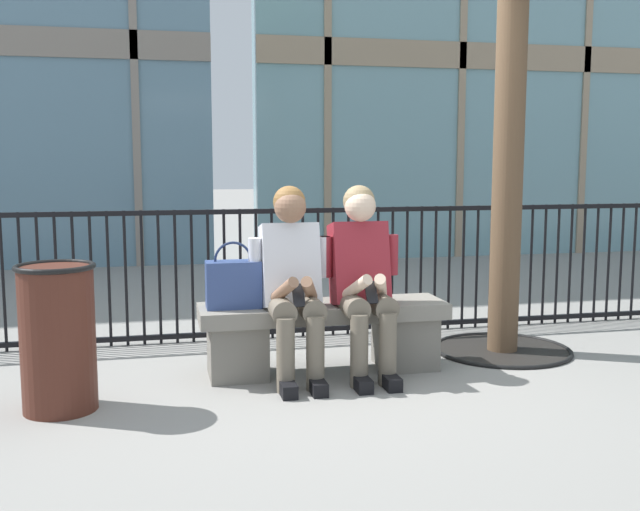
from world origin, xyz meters
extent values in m
plane|color=gray|center=(0.00, 0.00, 0.00)|extent=(60.00, 60.00, 0.00)
cube|color=gray|center=(0.00, 0.00, 0.40)|extent=(1.60, 0.44, 0.10)
cube|color=slate|center=(-0.56, 0.00, 0.17)|extent=(0.36, 0.37, 0.35)
cube|color=slate|center=(0.56, 0.00, 0.17)|extent=(0.36, 0.37, 0.35)
cylinder|color=#6B6051|center=(-0.32, -0.18, 0.47)|extent=(0.15, 0.40, 0.15)
cylinder|color=#6B6051|center=(-0.32, -0.38, 0.23)|extent=(0.11, 0.11, 0.45)
cube|color=black|center=(-0.32, -0.44, 0.04)|extent=(0.09, 0.22, 0.08)
cylinder|color=#6B6051|center=(-0.14, -0.18, 0.47)|extent=(0.15, 0.40, 0.15)
cylinder|color=#6B6051|center=(-0.14, -0.38, 0.23)|extent=(0.11, 0.11, 0.45)
cube|color=black|center=(-0.14, -0.44, 0.04)|extent=(0.09, 0.22, 0.08)
cube|color=silver|center=(-0.23, -0.04, 0.71)|extent=(0.36, 0.30, 0.55)
cylinder|color=silver|center=(-0.45, -0.04, 0.76)|extent=(0.08, 0.08, 0.26)
cylinder|color=#8E664C|center=(-0.31, -0.26, 0.59)|extent=(0.16, 0.28, 0.20)
cylinder|color=silver|center=(-0.01, -0.04, 0.76)|extent=(0.08, 0.08, 0.26)
cylinder|color=#8E664C|center=(-0.15, -0.26, 0.59)|extent=(0.16, 0.28, 0.20)
cube|color=black|center=(-0.23, -0.32, 0.57)|extent=(0.07, 0.10, 0.13)
sphere|color=#8E664C|center=(-0.23, -0.06, 1.08)|extent=(0.20, 0.20, 0.20)
sphere|color=olive|center=(-0.23, -0.03, 1.11)|extent=(0.20, 0.20, 0.20)
cylinder|color=#6B6051|center=(0.14, -0.18, 0.47)|extent=(0.15, 0.40, 0.15)
cylinder|color=#6B6051|center=(0.14, -0.38, 0.23)|extent=(0.11, 0.11, 0.45)
cube|color=black|center=(0.14, -0.44, 0.04)|extent=(0.09, 0.22, 0.08)
cylinder|color=#6B6051|center=(0.32, -0.18, 0.47)|extent=(0.15, 0.40, 0.15)
cylinder|color=#6B6051|center=(0.32, -0.38, 0.23)|extent=(0.11, 0.11, 0.45)
cube|color=black|center=(0.32, -0.44, 0.04)|extent=(0.09, 0.22, 0.08)
cube|color=maroon|center=(0.23, -0.04, 0.71)|extent=(0.36, 0.30, 0.55)
cylinder|color=maroon|center=(0.01, -0.04, 0.76)|extent=(0.08, 0.08, 0.26)
cylinder|color=beige|center=(0.15, -0.26, 0.59)|extent=(0.16, 0.28, 0.20)
cylinder|color=maroon|center=(0.45, -0.04, 0.76)|extent=(0.08, 0.08, 0.26)
cylinder|color=beige|center=(0.31, -0.26, 0.59)|extent=(0.16, 0.28, 0.20)
cube|color=black|center=(0.23, -0.32, 0.57)|extent=(0.07, 0.10, 0.13)
sphere|color=beige|center=(0.23, -0.06, 1.08)|extent=(0.20, 0.20, 0.20)
sphere|color=#997F59|center=(0.23, -0.03, 1.11)|extent=(0.20, 0.20, 0.20)
cube|color=#33477F|center=(-0.58, -0.01, 0.60)|extent=(0.34, 0.17, 0.29)
torus|color=#1E2A4C|center=(-0.58, -0.01, 0.75)|extent=(0.24, 0.02, 0.24)
cylinder|color=black|center=(-2.12, 0.98, 0.50)|extent=(0.02, 0.02, 1.00)
cylinder|color=black|center=(-2.00, 0.98, 0.50)|extent=(0.02, 0.02, 1.00)
cylinder|color=black|center=(-1.87, 0.98, 0.50)|extent=(0.02, 0.02, 1.00)
cylinder|color=black|center=(-1.75, 0.98, 0.50)|extent=(0.02, 0.02, 1.00)
cylinder|color=black|center=(-1.63, 0.98, 0.50)|extent=(0.02, 0.02, 1.00)
cylinder|color=black|center=(-1.51, 0.98, 0.50)|extent=(0.02, 0.02, 1.00)
cylinder|color=black|center=(-1.39, 0.98, 0.50)|extent=(0.02, 0.02, 1.00)
cylinder|color=black|center=(-1.27, 0.98, 0.50)|extent=(0.02, 0.02, 1.00)
cylinder|color=black|center=(-1.15, 0.98, 0.50)|extent=(0.02, 0.02, 1.00)
cylinder|color=black|center=(-1.03, 0.98, 0.50)|extent=(0.02, 0.02, 1.00)
cylinder|color=black|center=(-0.91, 0.98, 0.50)|extent=(0.02, 0.02, 1.00)
cylinder|color=black|center=(-0.79, 0.98, 0.50)|extent=(0.02, 0.02, 1.00)
cylinder|color=black|center=(-0.67, 0.98, 0.50)|extent=(0.02, 0.02, 1.00)
cylinder|color=black|center=(-0.54, 0.98, 0.50)|extent=(0.02, 0.02, 1.00)
cylinder|color=black|center=(-0.42, 0.98, 0.50)|extent=(0.02, 0.02, 1.00)
cylinder|color=black|center=(-0.30, 0.98, 0.50)|extent=(0.02, 0.02, 1.00)
cylinder|color=black|center=(-0.18, 0.98, 0.50)|extent=(0.02, 0.02, 1.00)
cylinder|color=black|center=(-0.06, 0.98, 0.50)|extent=(0.02, 0.02, 1.00)
cylinder|color=black|center=(0.06, 0.98, 0.50)|extent=(0.02, 0.02, 1.00)
cylinder|color=black|center=(0.18, 0.98, 0.50)|extent=(0.02, 0.02, 1.00)
cylinder|color=black|center=(0.30, 0.98, 0.50)|extent=(0.02, 0.02, 1.00)
cylinder|color=black|center=(0.42, 0.98, 0.50)|extent=(0.02, 0.02, 1.00)
cylinder|color=black|center=(0.54, 0.98, 0.50)|extent=(0.02, 0.02, 1.00)
cylinder|color=black|center=(0.67, 0.98, 0.50)|extent=(0.02, 0.02, 1.00)
cylinder|color=black|center=(0.79, 0.98, 0.50)|extent=(0.02, 0.02, 1.00)
cylinder|color=black|center=(0.91, 0.98, 0.50)|extent=(0.02, 0.02, 1.00)
cylinder|color=black|center=(1.03, 0.98, 0.50)|extent=(0.02, 0.02, 1.00)
cylinder|color=black|center=(1.15, 0.98, 0.50)|extent=(0.02, 0.02, 1.00)
cylinder|color=black|center=(1.27, 0.98, 0.50)|extent=(0.02, 0.02, 1.00)
cylinder|color=black|center=(1.39, 0.98, 0.50)|extent=(0.02, 0.02, 1.00)
cylinder|color=black|center=(1.51, 0.98, 0.50)|extent=(0.02, 0.02, 1.00)
cylinder|color=black|center=(1.63, 0.98, 0.50)|extent=(0.02, 0.02, 1.00)
cylinder|color=black|center=(1.75, 0.98, 0.50)|extent=(0.02, 0.02, 1.00)
cylinder|color=black|center=(1.87, 0.98, 0.50)|extent=(0.02, 0.02, 1.00)
cylinder|color=black|center=(2.00, 0.98, 0.50)|extent=(0.02, 0.02, 1.00)
cylinder|color=black|center=(2.12, 0.98, 0.50)|extent=(0.02, 0.02, 1.00)
cylinder|color=black|center=(2.24, 0.98, 0.50)|extent=(0.02, 0.02, 1.00)
cylinder|color=black|center=(2.36, 0.98, 0.50)|extent=(0.02, 0.02, 1.00)
cylinder|color=black|center=(2.48, 0.98, 0.50)|extent=(0.02, 0.02, 1.00)
cylinder|color=black|center=(2.60, 0.98, 0.50)|extent=(0.02, 0.02, 1.00)
cylinder|color=black|center=(2.72, 0.98, 0.50)|extent=(0.02, 0.02, 1.00)
cylinder|color=black|center=(2.84, 0.98, 0.50)|extent=(0.02, 0.02, 1.00)
cylinder|color=black|center=(2.96, 0.98, 0.50)|extent=(0.02, 0.02, 1.00)
cube|color=black|center=(0.00, 0.98, 0.05)|extent=(7.86, 0.04, 0.04)
cube|color=black|center=(0.00, 0.98, 0.98)|extent=(7.86, 0.04, 0.04)
cylinder|color=black|center=(1.37, 0.21, 0.01)|extent=(0.96, 0.96, 0.01)
torus|color=black|center=(1.37, 0.21, 0.01)|extent=(0.99, 0.99, 0.03)
cylinder|color=brown|center=(1.37, 0.21, 1.70)|extent=(0.21, 0.21, 3.40)
cylinder|color=#4C2319|center=(-1.58, -0.42, 0.40)|extent=(0.40, 0.40, 0.80)
torus|color=black|center=(-1.58, -0.42, 0.80)|extent=(0.43, 0.43, 0.03)
cube|color=gray|center=(5.08, 5.22, 2.80)|extent=(9.57, 0.04, 0.36)
camera|label=1|loc=(-1.05, -4.59, 1.37)|focal=41.62mm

